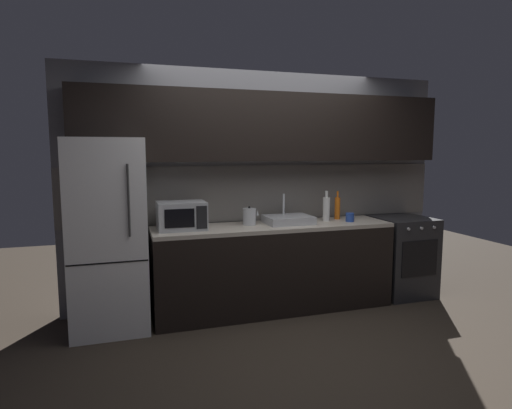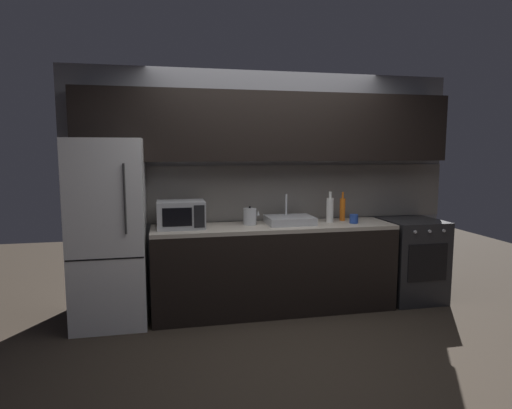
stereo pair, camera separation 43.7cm
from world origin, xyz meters
The scene contains 11 objects.
ground_plane centered at (0.00, 0.00, 0.00)m, with size 10.00×10.00×0.00m, color #2D261E.
back_wall centered at (0.00, 1.20, 1.55)m, with size 4.22×0.44×2.50m.
counter_run centered at (0.00, 0.90, 0.45)m, with size 2.48×0.60×0.90m.
refrigerator centered at (-1.62, 0.90, 0.88)m, with size 0.68×0.69×1.77m.
oven_range centered at (1.58, 0.90, 0.45)m, with size 0.60×0.62×0.90m.
microwave centered at (-0.94, 0.92, 1.04)m, with size 0.46×0.35×0.27m.
sink_basin centered at (0.17, 0.93, 0.94)m, with size 0.48×0.38×0.30m.
kettle centered at (-0.24, 0.96, 0.99)m, with size 0.17×0.14×0.20m.
wine_bottle_white centered at (0.62, 0.95, 1.04)m, with size 0.08×0.08×0.33m.
wine_bottle_orange centered at (0.80, 1.03, 1.03)m, with size 0.06×0.06×0.31m.
mug_blue centered at (0.85, 0.83, 0.95)m, with size 0.09×0.09×0.09m, color #234299.
Camera 2 is at (-1.09, -3.35, 1.66)m, focal length 30.39 mm.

